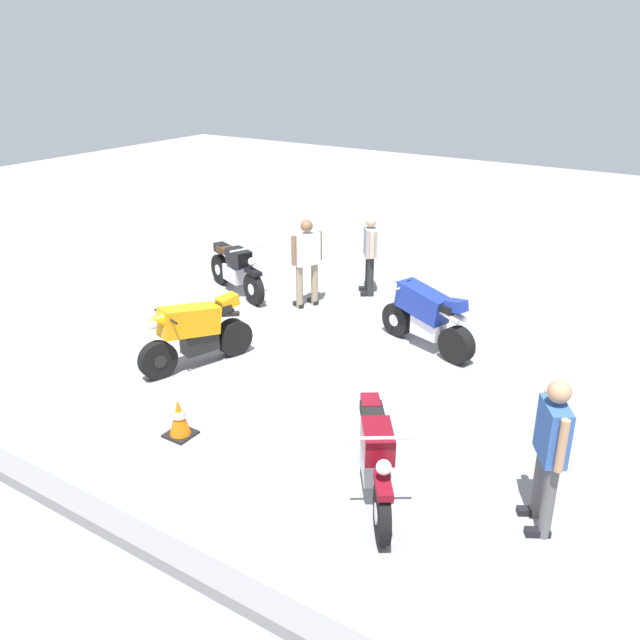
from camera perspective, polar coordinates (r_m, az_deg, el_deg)
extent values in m
plane|color=gray|center=(11.21, -3.02, -2.60)|extent=(40.00, 40.00, 0.00)
cube|color=gray|center=(8.44, -22.19, -13.26)|extent=(14.00, 0.30, 0.15)
cylinder|color=black|center=(13.09, -5.67, 2.66)|extent=(0.64, 0.36, 0.64)
cylinder|color=black|center=(14.31, -8.50, 4.30)|extent=(0.64, 0.36, 0.64)
cylinder|color=silver|center=(13.09, -5.67, 2.66)|extent=(0.26, 0.22, 0.22)
cylinder|color=silver|center=(14.31, -8.50, 4.30)|extent=(0.26, 0.22, 0.22)
cube|color=silver|center=(13.70, -7.27, 3.97)|extent=(0.62, 0.47, 0.32)
cube|color=black|center=(13.41, -6.95, 5.36)|extent=(0.64, 0.51, 0.30)
cube|color=black|center=(12.97, -5.73, 4.11)|extent=(0.47, 0.32, 0.08)
cube|color=#4C2D19|center=(13.79, -7.84, 5.89)|extent=(0.65, 0.47, 0.12)
cube|color=black|center=(14.05, -8.39, 6.10)|extent=(0.38, 0.33, 0.18)
cylinder|color=silver|center=(14.13, -7.40, 4.33)|extent=(0.56, 0.31, 0.16)
cylinder|color=silver|center=(13.06, -6.32, 6.06)|extent=(0.30, 0.66, 0.04)
sphere|color=silver|center=(12.93, -5.82, 4.98)|extent=(0.16, 0.16, 0.16)
cylinder|color=black|center=(11.73, 6.59, 0.07)|extent=(0.62, 0.34, 0.60)
cylinder|color=black|center=(10.90, 11.56, -2.09)|extent=(0.64, 0.40, 0.60)
cylinder|color=silver|center=(11.73, 6.59, 0.07)|extent=(0.26, 0.24, 0.21)
cylinder|color=silver|center=(10.90, 11.56, -2.09)|extent=(0.26, 0.24, 0.21)
cube|color=silver|center=(11.23, 9.20, -0.59)|extent=(0.62, 0.44, 0.32)
cube|color=navy|center=(11.17, 8.77, 1.53)|extent=(1.05, 0.66, 0.57)
cone|color=navy|center=(11.46, 6.93, 2.98)|extent=(0.44, 0.44, 0.39)
cube|color=black|center=(10.90, 10.31, 1.27)|extent=(0.65, 0.44, 0.12)
cube|color=navy|center=(10.69, 11.53, 1.20)|extent=(0.40, 0.32, 0.23)
cylinder|color=silver|center=(10.85, 11.54, 0.49)|extent=(0.40, 0.21, 0.17)
cylinder|color=silver|center=(10.73, 10.98, 0.29)|extent=(0.40, 0.21, 0.17)
cylinder|color=silver|center=(11.36, 7.43, 2.88)|extent=(0.26, 0.67, 0.04)
sphere|color=silver|center=(11.53, 6.64, 2.85)|extent=(0.16, 0.16, 0.16)
cylinder|color=black|center=(10.48, -13.66, -3.34)|extent=(0.34, 0.62, 0.60)
cylinder|color=black|center=(11.04, -7.38, -1.47)|extent=(0.40, 0.64, 0.60)
cylinder|color=black|center=(10.48, -13.66, -3.34)|extent=(0.24, 0.26, 0.21)
cylinder|color=black|center=(11.04, -7.38, -1.47)|extent=(0.24, 0.26, 0.21)
cube|color=black|center=(10.72, -10.24, -1.83)|extent=(0.44, 0.62, 0.32)
cube|color=orange|center=(10.50, -11.10, -0.06)|extent=(0.65, 1.05, 0.57)
cone|color=orange|center=(10.24, -13.72, 0.01)|extent=(0.43, 0.44, 0.39)
cube|color=black|center=(10.65, -9.25, 0.81)|extent=(0.43, 0.65, 0.12)
cube|color=orange|center=(10.76, -7.89, 1.59)|extent=(0.32, 0.40, 0.23)
cylinder|color=black|center=(10.86, -8.29, 0.76)|extent=(0.21, 0.40, 0.17)
cylinder|color=black|center=(10.73, -7.85, 0.51)|extent=(0.21, 0.40, 0.17)
cylinder|color=black|center=(10.28, -13.03, 0.30)|extent=(0.68, 0.25, 0.04)
sphere|color=silver|center=(10.23, -14.09, -0.36)|extent=(0.16, 0.16, 0.16)
cylinder|color=black|center=(7.16, 5.32, -16.11)|extent=(0.46, 0.59, 0.64)
cylinder|color=black|center=(8.33, 4.14, -9.85)|extent=(0.46, 0.59, 0.64)
cylinder|color=silver|center=(7.16, 5.32, -16.11)|extent=(0.24, 0.26, 0.22)
cylinder|color=silver|center=(8.33, 4.14, -9.85)|extent=(0.24, 0.26, 0.22)
cube|color=silver|center=(7.72, 4.66, -11.92)|extent=(0.55, 0.62, 0.32)
cube|color=maroon|center=(7.33, 4.93, -10.24)|extent=(0.58, 0.64, 0.30)
cube|color=maroon|center=(6.95, 5.42, -13.86)|extent=(0.38, 0.45, 0.08)
cube|color=black|center=(7.70, 4.56, -8.29)|extent=(0.56, 0.64, 0.12)
cube|color=maroon|center=(7.96, 4.33, -7.30)|extent=(0.36, 0.39, 0.18)
cylinder|color=silver|center=(8.09, 5.56, -10.56)|extent=(0.41, 0.52, 0.16)
cylinder|color=silver|center=(6.92, 5.30, -10.00)|extent=(0.59, 0.43, 0.04)
sphere|color=silver|center=(6.85, 5.46, -12.40)|extent=(0.16, 0.16, 0.16)
cylinder|color=#59595B|center=(7.73, 18.20, -12.97)|extent=(0.18, 0.18, 0.86)
cube|color=black|center=(7.94, 17.41, -15.29)|extent=(0.27, 0.22, 0.08)
cylinder|color=#59595B|center=(7.47, 18.89, -14.48)|extent=(0.18, 0.18, 0.86)
cube|color=black|center=(7.69, 18.06, -16.84)|extent=(0.27, 0.22, 0.08)
cube|color=#3359A5|center=(7.20, 19.27, -8.96)|extent=(0.44, 0.53, 0.61)
cylinder|color=tan|center=(7.43, 18.68, -7.69)|extent=(0.12, 0.12, 0.58)
cylinder|color=tan|center=(6.96, 19.94, -10.07)|extent=(0.12, 0.12, 0.58)
sphere|color=tan|center=(6.98, 19.75, -5.79)|extent=(0.23, 0.23, 0.23)
cylinder|color=gray|center=(12.98, -0.48, 3.11)|extent=(0.17, 0.17, 0.85)
cube|color=black|center=(13.17, -0.61, 1.60)|extent=(0.28, 0.20, 0.08)
cylinder|color=gray|center=(12.82, -1.75, 2.84)|extent=(0.17, 0.17, 0.85)
cube|color=black|center=(13.00, -1.87, 1.31)|extent=(0.28, 0.20, 0.08)
cube|color=silver|center=(12.67, -1.14, 6.07)|extent=(0.40, 0.53, 0.60)
cylinder|color=brown|center=(12.81, -0.05, 6.35)|extent=(0.12, 0.12, 0.57)
cylinder|color=brown|center=(12.53, -2.25, 5.95)|extent=(0.12, 0.12, 0.57)
sphere|color=brown|center=(12.55, -1.15, 8.03)|extent=(0.23, 0.23, 0.23)
cylinder|color=#262628|center=(13.78, 4.15, 4.11)|extent=(0.18, 0.18, 0.80)
cube|color=black|center=(13.89, 3.86, 2.70)|extent=(0.27, 0.24, 0.08)
cylinder|color=#262628|center=(13.48, 4.32, 3.68)|extent=(0.18, 0.18, 0.80)
cube|color=black|center=(13.59, 4.03, 2.24)|extent=(0.27, 0.24, 0.08)
cube|color=#99999E|center=(13.42, 4.32, 6.65)|extent=(0.44, 0.49, 0.57)
cylinder|color=#D8AD8C|center=(13.67, 4.17, 7.04)|extent=(0.13, 0.13, 0.53)
cylinder|color=#D8AD8C|center=(13.16, 4.48, 6.39)|extent=(0.13, 0.13, 0.53)
sphere|color=#D8AD8C|center=(13.31, 4.37, 8.39)|extent=(0.22, 0.22, 0.22)
cube|color=black|center=(9.10, -11.81, -9.51)|extent=(0.36, 0.36, 0.03)
cone|color=orange|center=(8.96, -11.94, -8.08)|extent=(0.28, 0.28, 0.50)
cylinder|color=white|center=(8.94, -11.96, -7.86)|extent=(0.19, 0.19, 0.08)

